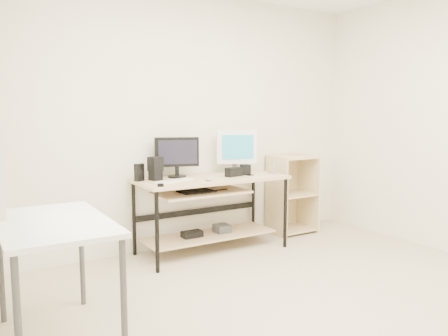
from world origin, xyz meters
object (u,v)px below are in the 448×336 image
shelf_unit (290,194)px  white_imac (237,148)px  black_monitor (177,154)px  audio_controller (139,172)px  desk (209,199)px  side_table (54,234)px

shelf_unit → white_imac: 0.94m
black_monitor → audio_controller: (-0.41, -0.03, -0.15)m
audio_controller → black_monitor: bearing=-13.8°
shelf_unit → desk: bearing=-172.2°
desk → shelf_unit: bearing=7.8°
black_monitor → white_imac: bearing=17.8°
shelf_unit → white_imac: white_imac is taller
white_imac → audio_controller: white_imac is taller
shelf_unit → white_imac: (-0.75, -0.00, 0.56)m
shelf_unit → audio_controller: bearing=-179.3°
side_table → black_monitor: black_monitor is taller
side_table → audio_controller: audio_controller is taller
white_imac → black_monitor: bearing=-160.4°
side_table → black_monitor: (1.39, 1.23, 0.31)m
desk → black_monitor: size_ratio=3.52×
side_table → white_imac: size_ratio=2.19×
shelf_unit → audio_controller: 1.89m
shelf_unit → audio_controller: (-1.85, -0.02, 0.38)m
side_table → shelf_unit: shelf_unit is taller
side_table → audio_controller: size_ratio=6.03×
white_imac → audio_controller: (-1.10, -0.02, -0.18)m
side_table → black_monitor: size_ratio=2.35×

